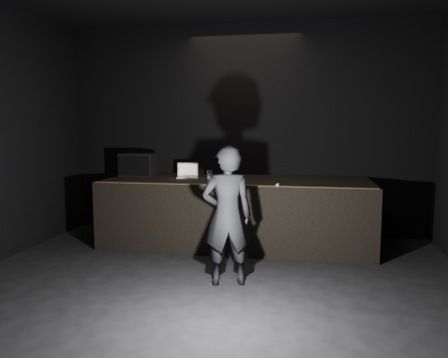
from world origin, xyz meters
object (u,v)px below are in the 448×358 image
stage_riser (237,212)px  beer_can (210,176)px  stage_monitor (139,165)px  laptop (188,174)px  person (227,216)px

stage_riser → beer_can: 0.80m
stage_riser → beer_can: beer_can is taller
stage_monitor → beer_can: bearing=-22.8°
stage_riser → beer_can: size_ratio=22.55×
stage_monitor → beer_can: 1.44m
laptop → beer_can: (0.48, -0.55, 0.03)m
stage_riser → person: size_ratio=2.52×
laptop → beer_can: bearing=-61.3°
stage_monitor → person: size_ratio=0.35×
stage_monitor → laptop: bearing=-1.4°
person → stage_riser: bearing=-101.4°
stage_monitor → person: bearing=-45.5°
stage_riser → laptop: 0.99m
person → beer_can: bearing=-86.3°
stage_monitor → laptop: stage_monitor is taller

